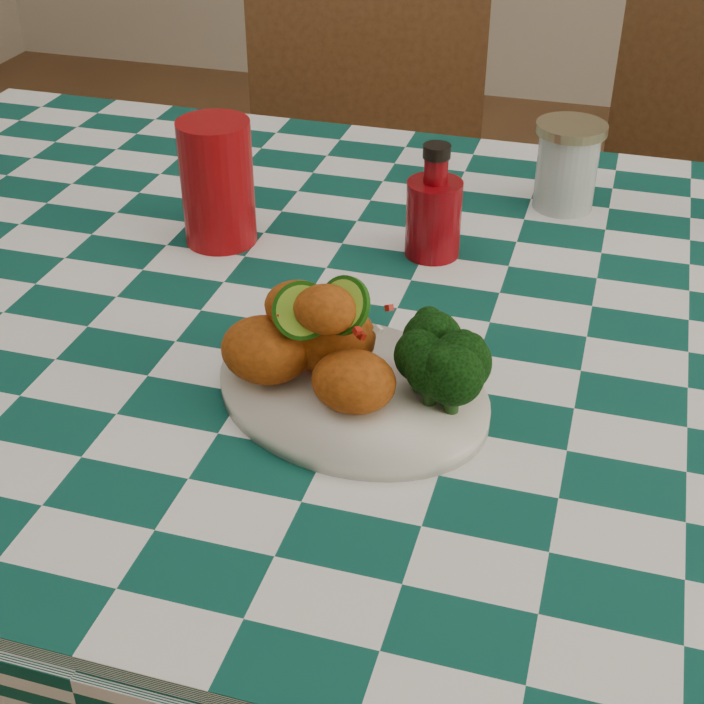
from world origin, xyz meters
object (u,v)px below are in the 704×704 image
(fried_chicken_pile, at_px, (330,335))
(plate, at_px, (352,392))
(ketchup_bottle, at_px, (434,201))
(mason_jar, at_px, (567,166))
(wooden_chair_left, at_px, (366,226))
(red_tumbler, at_px, (217,183))
(wooden_chair_right, at_px, (694,286))
(dining_table, at_px, (390,563))

(fried_chicken_pile, bearing_deg, plate, 0.00)
(ketchup_bottle, bearing_deg, mason_jar, 52.55)
(fried_chicken_pile, xyz_separation_m, mason_jar, (0.17, 0.49, -0.01))
(wooden_chair_left, bearing_deg, plate, -90.81)
(red_tumbler, relative_size, ketchup_bottle, 1.10)
(plate, bearing_deg, wooden_chair_left, 104.81)
(plate, xyz_separation_m, mason_jar, (0.14, 0.49, 0.05))
(mason_jar, distance_m, wooden_chair_right, 0.54)
(fried_chicken_pile, relative_size, red_tumbler, 1.06)
(fried_chicken_pile, distance_m, red_tumbler, 0.35)
(plate, xyz_separation_m, ketchup_bottle, (0.01, 0.31, 0.06))
(wooden_chair_left, xyz_separation_m, wooden_chair_right, (0.60, -0.06, -0.00))
(plate, height_order, wooden_chair_left, wooden_chair_left)
(plate, height_order, wooden_chair_right, wooden_chair_right)
(dining_table, distance_m, wooden_chair_left, 0.78)
(red_tumbler, bearing_deg, wooden_chair_left, 89.27)
(dining_table, xyz_separation_m, mason_jar, (0.14, 0.31, 0.45))
(dining_table, distance_m, ketchup_bottle, 0.48)
(fried_chicken_pile, bearing_deg, wooden_chair_right, 65.62)
(dining_table, xyz_separation_m, ketchup_bottle, (0.01, 0.14, 0.46))
(dining_table, bearing_deg, red_tumbler, 158.71)
(plate, bearing_deg, ketchup_bottle, 88.44)
(fried_chicken_pile, relative_size, ketchup_bottle, 1.17)
(fried_chicken_pile, height_order, ketchup_bottle, ketchup_bottle)
(wooden_chair_left, bearing_deg, mason_jar, -63.05)
(plate, relative_size, fried_chicken_pile, 1.69)
(ketchup_bottle, xyz_separation_m, wooden_chair_right, (0.36, 0.54, -0.35))
(red_tumbler, bearing_deg, dining_table, -21.29)
(red_tumbler, distance_m, mason_jar, 0.45)
(mason_jar, distance_m, wooden_chair_left, 0.66)
(wooden_chair_right, bearing_deg, red_tumbler, -125.40)
(wooden_chair_left, relative_size, wooden_chair_right, 1.00)
(red_tumbler, bearing_deg, mason_jar, 28.82)
(plate, distance_m, red_tumbler, 0.37)
(fried_chicken_pile, relative_size, wooden_chair_left, 0.16)
(red_tumbler, xyz_separation_m, mason_jar, (0.39, 0.22, -0.02))
(fried_chicken_pile, distance_m, ketchup_bottle, 0.31)
(fried_chicken_pile, bearing_deg, wooden_chair_left, 103.55)
(red_tumbler, height_order, wooden_chair_right, wooden_chair_right)
(dining_table, relative_size, wooden_chair_right, 1.65)
(fried_chicken_pile, height_order, wooden_chair_left, wooden_chair_left)
(dining_table, bearing_deg, wooden_chair_left, 108.16)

